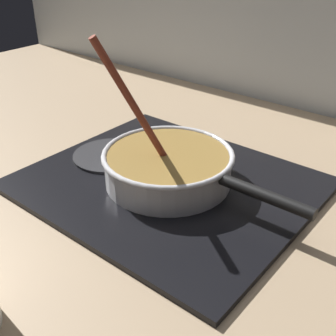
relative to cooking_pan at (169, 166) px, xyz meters
The scene contains 6 objects.
ground 0.22m from the cooking_pan, 102.46° to the right, with size 2.40×1.60×0.04m, color #9E8466.
backsplash_wall 0.63m from the cooking_pan, 94.33° to the left, with size 2.40×0.02×0.55m, color silver.
hob_plate 0.04m from the cooking_pan, 167.49° to the left, with size 0.56×0.48×0.01m, color black.
burner_ring 0.03m from the cooking_pan, 167.49° to the left, with size 0.18×0.18×0.01m, color #592D0C.
spare_burner 0.18m from the cooking_pan, behind, with size 0.17×0.17×0.01m, color #262628.
cooking_pan is the anchor object (origin of this frame).
Camera 1 is at (0.52, -0.38, 0.47)m, focal length 45.81 mm.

